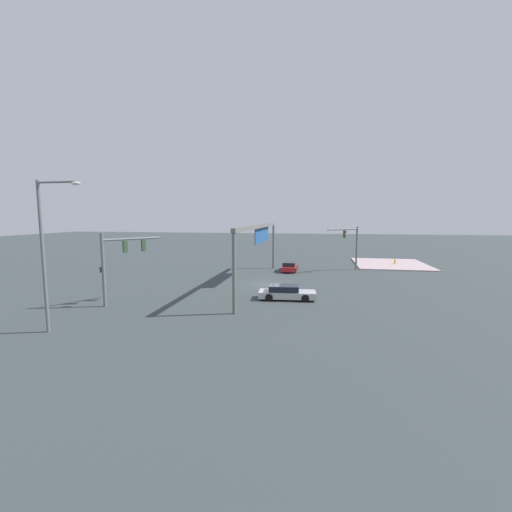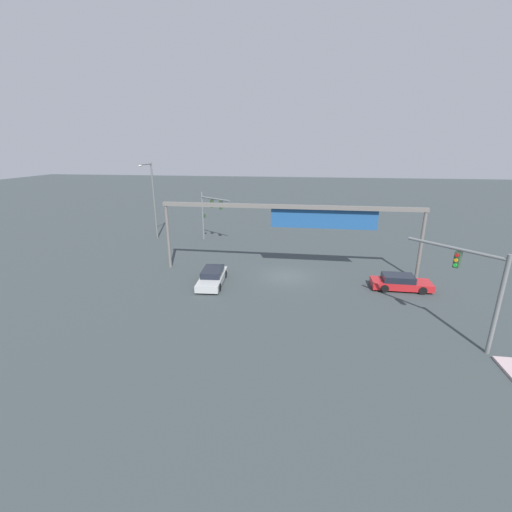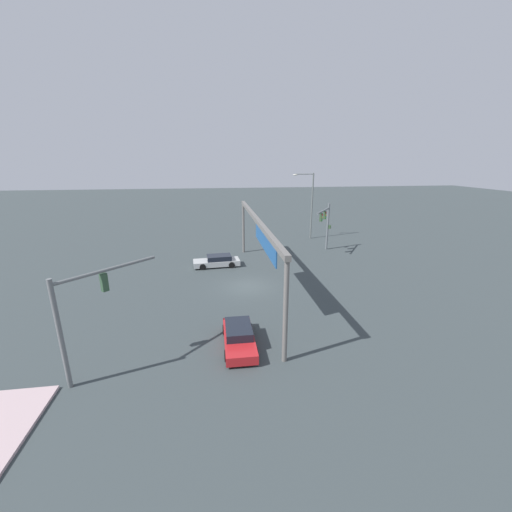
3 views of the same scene
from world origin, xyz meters
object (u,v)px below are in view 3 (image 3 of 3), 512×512
Objects in this scene: sedan_car_approaching at (217,261)px; traffic_signal_near_corner at (326,221)px; streetlamp_curved_arm at (310,201)px; sedan_car_waiting_far at (239,336)px; traffic_signal_opposite_side at (82,307)px.

traffic_signal_near_corner is at bearing -167.62° from sedan_car_approaching.
sedan_car_approaching is at bearing -38.58° from traffic_signal_near_corner.
traffic_signal_near_corner is 7.12m from streetlamp_curved_arm.
traffic_signal_near_corner is 1.26× the size of sedan_car_waiting_far.
traffic_signal_opposite_side is (20.89, -20.06, 0.08)m from traffic_signal_near_corner.
sedan_car_waiting_far is at bearing 2.30° from traffic_signal_near_corner.
streetlamp_curved_arm reaches higher than sedan_car_waiting_far.
streetlamp_curved_arm reaches higher than traffic_signal_near_corner.
traffic_signal_near_corner is 0.63× the size of streetlamp_curved_arm.
traffic_signal_near_corner is at bearing 1.85° from traffic_signal_opposite_side.
traffic_signal_near_corner is at bearing 90.76° from streetlamp_curved_arm.
sedan_car_waiting_far is (19.15, -12.25, -3.26)m from traffic_signal_near_corner.
streetlamp_curved_arm is 1.85× the size of sedan_car_approaching.
sedan_car_waiting_far is (-1.73, 7.81, -3.34)m from traffic_signal_opposite_side.
traffic_signal_near_corner is 22.97m from sedan_car_waiting_far.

